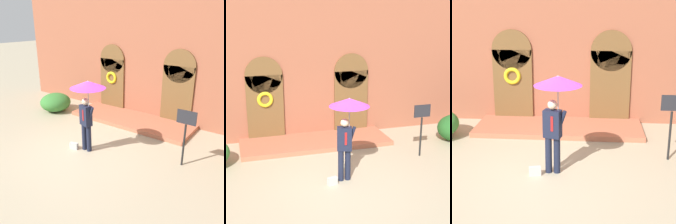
{
  "view_description": "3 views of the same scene",
  "coord_description": "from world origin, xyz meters",
  "views": [
    {
      "loc": [
        5.14,
        -5.37,
        4.07
      ],
      "look_at": [
        0.37,
        1.18,
        1.07
      ],
      "focal_mm": 40.0,
      "sensor_mm": 36.0,
      "label": 1
    },
    {
      "loc": [
        -2.77,
        -9.08,
        4.75
      ],
      "look_at": [
        0.42,
        1.66,
        1.53
      ],
      "focal_mm": 60.0,
      "sensor_mm": 36.0,
      "label": 2
    },
    {
      "loc": [
        1.06,
        -8.03,
        4.05
      ],
      "look_at": [
        0.3,
        1.36,
        1.13
      ],
      "focal_mm": 60.0,
      "sensor_mm": 36.0,
      "label": 3
    }
  ],
  "objects": [
    {
      "name": "sign_post",
      "position": [
        3.03,
        1.06,
        1.16
      ],
      "size": [
        0.56,
        0.06,
        1.72
      ],
      "color": "black",
      "rests_on": "ground"
    },
    {
      "name": "handbag",
      "position": [
        -0.27,
        -0.11,
        0.11
      ],
      "size": [
        0.3,
        0.19,
        0.22
      ],
      "primitive_type": "cube",
      "rotation": [
        0.0,
        0.0,
        0.26
      ],
      "color": "#B7B7B2",
      "rests_on": "ground"
    },
    {
      "name": "building_facade",
      "position": [
        -0.0,
        4.15,
        2.68
      ],
      "size": [
        14.0,
        2.3,
        5.6
      ],
      "color": "#9E563D",
      "rests_on": "ground"
    },
    {
      "name": "ground_plane",
      "position": [
        0.0,
        0.0,
        0.0
      ],
      "size": [
        80.0,
        80.0,
        0.0
      ],
      "primitive_type": "plane",
      "color": "tan"
    },
    {
      "name": "person_with_umbrella",
      "position": [
        0.24,
        0.09,
        1.91
      ],
      "size": [
        1.1,
        1.1,
        2.36
      ],
      "color": "#191E33",
      "rests_on": "ground"
    }
  ]
}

